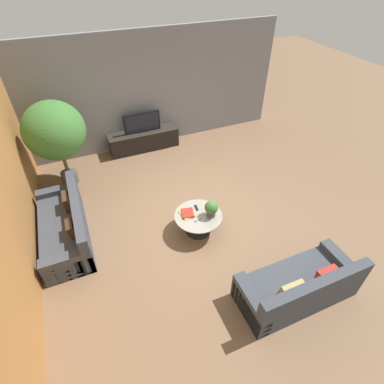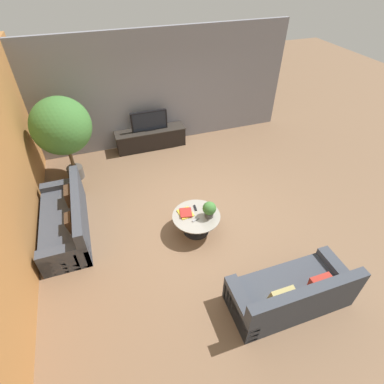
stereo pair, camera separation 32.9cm
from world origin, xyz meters
name	(u,v)px [view 1 (the left image)]	position (x,y,z in m)	size (l,w,h in m)	color
ground_plane	(197,211)	(0.00, 0.00, 0.00)	(24.00, 24.00, 0.00)	brown
back_wall_stone	(148,91)	(0.00, 3.26, 1.50)	(7.40, 0.12, 3.00)	gray
side_wall_left	(6,190)	(-3.26, 0.20, 1.50)	(0.12, 7.40, 3.00)	#B2753D
media_console	(144,140)	(-0.33, 2.94, 0.28)	(1.94, 0.50, 0.54)	black
television	(142,123)	(-0.33, 2.94, 0.80)	(0.98, 0.13, 0.54)	black
coffee_table	(198,220)	(-0.21, -0.53, 0.30)	(0.94, 0.94, 0.43)	black
couch_by_wall	(66,227)	(-2.65, 0.31, 0.28)	(0.84, 2.12, 0.84)	#3D424C
couch_near_entry	(298,287)	(0.67, -2.52, 0.28)	(1.93, 0.84, 0.84)	#3D424C
potted_palm_tall	(55,132)	(-2.43, 2.13, 1.39)	(1.31, 1.31, 2.05)	#514C47
potted_plant_tabletop	(211,208)	(0.01, -0.63, 0.62)	(0.26, 0.26, 0.34)	#514C47
book_stack	(187,213)	(-0.39, -0.42, 0.45)	(0.29, 0.32, 0.05)	gold
remote_black	(196,208)	(-0.16, -0.33, 0.44)	(0.04, 0.16, 0.02)	black
remote_silver	(198,219)	(-0.26, -0.64, 0.44)	(0.04, 0.16, 0.02)	gray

